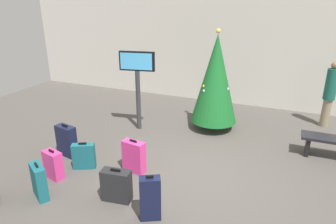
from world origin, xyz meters
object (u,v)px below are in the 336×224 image
at_px(flight_info_kiosk, 137,76).
at_px(holiday_tree, 216,79).
at_px(suitcase_0, 67,141).
at_px(suitcase_3, 150,198).
at_px(suitcase_4, 84,156).
at_px(traveller_0, 330,93).
at_px(suitcase_6, 116,186).
at_px(suitcase_5, 134,157).
at_px(suitcase_1, 53,165).
at_px(suitcase_2, 39,182).
at_px(waiting_bench, 333,143).

bearing_deg(flight_info_kiosk, holiday_tree, 22.59).
height_order(suitcase_0, suitcase_3, suitcase_3).
distance_m(suitcase_3, suitcase_4, 2.11).
height_order(traveller_0, suitcase_6, traveller_0).
xyz_separation_m(holiday_tree, traveller_0, (2.78, 1.36, -0.42)).
height_order(flight_info_kiosk, suitcase_5, flight_info_kiosk).
bearing_deg(suitcase_4, suitcase_3, -23.71).
distance_m(suitcase_1, suitcase_2, 0.62).
bearing_deg(suitcase_2, suitcase_0, 112.89).
bearing_deg(suitcase_0, suitcase_3, -23.76).
relative_size(holiday_tree, waiting_bench, 2.03).
xyz_separation_m(holiday_tree, waiting_bench, (2.81, -0.58, -1.02)).
xyz_separation_m(flight_info_kiosk, suitcase_0, (-0.77, -1.94, -1.11)).
height_order(suitcase_0, suitcase_6, suitcase_0).
height_order(suitcase_0, suitcase_2, suitcase_0).
bearing_deg(waiting_bench, holiday_tree, 168.29).
relative_size(waiting_bench, suitcase_6, 2.12).
bearing_deg(flight_info_kiosk, suitcase_1, -98.14).
distance_m(holiday_tree, suitcase_2, 4.71).
xyz_separation_m(flight_info_kiosk, traveller_0, (4.63, 2.12, -0.50)).
bearing_deg(waiting_bench, suitcase_5, -150.04).
distance_m(waiting_bench, suitcase_2, 5.99).
xyz_separation_m(suitcase_2, suitcase_6, (1.28, 0.45, -0.02)).
xyz_separation_m(flight_info_kiosk, suitcase_6, (1.11, -2.90, -1.17)).
relative_size(suitcase_0, suitcase_4, 1.28).
relative_size(suitcase_0, suitcase_6, 1.21).
bearing_deg(waiting_bench, suitcase_6, -138.97).
bearing_deg(suitcase_6, suitcase_4, 151.21).
relative_size(holiday_tree, suitcase_3, 3.37).
distance_m(traveller_0, suitcase_0, 6.79).
distance_m(holiday_tree, waiting_bench, 3.04).
bearing_deg(waiting_bench, suitcase_1, -149.63).
height_order(holiday_tree, suitcase_6, holiday_tree).
relative_size(holiday_tree, suitcase_4, 4.57).
height_order(traveller_0, suitcase_3, traveller_0).
bearing_deg(suitcase_2, holiday_tree, 63.82).
xyz_separation_m(suitcase_4, suitcase_5, (1.01, 0.29, 0.06)).
relative_size(holiday_tree, traveller_0, 1.47).
relative_size(suitcase_2, suitcase_5, 0.95).
bearing_deg(flight_info_kiosk, traveller_0, 24.63).
relative_size(holiday_tree, suitcase_0, 3.56).
relative_size(suitcase_1, suitcase_5, 0.86).
relative_size(traveller_0, suitcase_4, 3.11).
height_order(holiday_tree, suitcase_1, holiday_tree).
bearing_deg(suitcase_0, suitcase_4, -23.92).
distance_m(suitcase_0, suitcase_2, 1.53).
height_order(suitcase_2, suitcase_4, suitcase_2).
relative_size(traveller_0, suitcase_0, 2.42).
distance_m(waiting_bench, suitcase_4, 5.33).
relative_size(holiday_tree, flight_info_kiosk, 1.27).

